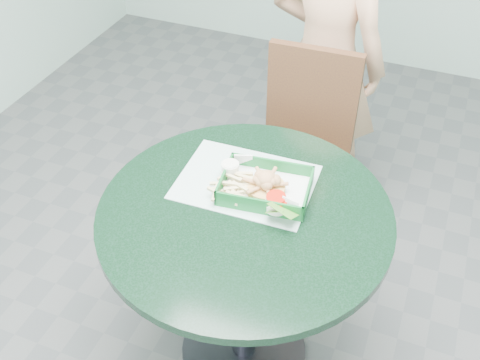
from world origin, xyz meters
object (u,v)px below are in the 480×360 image
at_px(cafe_table, 245,252).
at_px(crab_sandwich, 266,187).
at_px(diner_person, 325,60).
at_px(dining_chair, 303,144).
at_px(sauce_ramekin, 233,169).
at_px(food_basket, 265,193).

height_order(cafe_table, crab_sandwich, crab_sandwich).
xyz_separation_m(diner_person, crab_sandwich, (0.06, -0.92, 0.04)).
relative_size(cafe_table, crab_sandwich, 7.42).
xyz_separation_m(cafe_table, dining_chair, (-0.01, 0.69, -0.05)).
distance_m(dining_chair, crab_sandwich, 0.66).
height_order(dining_chair, sauce_ramekin, dining_chair).
bearing_deg(crab_sandwich, food_basket, 109.65).
distance_m(cafe_table, diner_person, 1.02).
distance_m(dining_chair, sauce_ramekin, 0.62).
distance_m(diner_person, crab_sandwich, 0.92).
xyz_separation_m(cafe_table, sauce_ramekin, (-0.09, 0.13, 0.22)).
relative_size(cafe_table, dining_chair, 0.98).
bearing_deg(sauce_ramekin, crab_sandwich, -18.55).
relative_size(dining_chair, sauce_ramekin, 16.12).
bearing_deg(diner_person, crab_sandwich, 106.43).
height_order(diner_person, food_basket, diner_person).
bearing_deg(sauce_ramekin, cafe_table, -55.04).
bearing_deg(crab_sandwich, dining_chair, 93.98).
bearing_deg(dining_chair, crab_sandwich, -87.91).
bearing_deg(crab_sandwich, diner_person, 93.44).
bearing_deg(cafe_table, diner_person, 91.26).
bearing_deg(sauce_ramekin, food_basket, -16.50).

